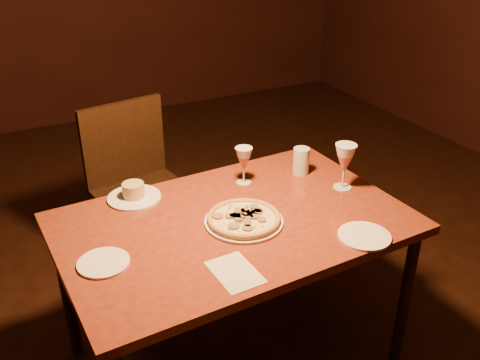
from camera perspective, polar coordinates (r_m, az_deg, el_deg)
name	(u,v)px	position (r m, az deg, el deg)	size (l,w,h in m)	color
dining_table	(234,233)	(2.12, -0.67, -5.68)	(1.36, 0.90, 0.72)	maroon
chair_far	(139,184)	(2.80, -10.75, -0.44)	(0.51, 0.51, 0.93)	black
pizza_plate	(244,219)	(2.05, 0.41, -4.16)	(0.30, 0.30, 0.03)	white
ramekin_saucer	(134,194)	(2.26, -11.26, -1.45)	(0.22, 0.22, 0.07)	white
wine_glass_far	(244,166)	(2.31, 0.40, 1.55)	(0.08, 0.08, 0.17)	#BE6A4F
wine_glass_right	(344,167)	(2.31, 11.05, 1.41)	(0.09, 0.09, 0.20)	#BE6A4F
water_tumbler	(301,161)	(2.42, 6.53, 2.04)	(0.07, 0.07, 0.12)	silver
side_plate_left	(103,263)	(1.90, -14.36, -8.55)	(0.18, 0.18, 0.01)	white
side_plate_near	(364,236)	(2.03, 13.12, -5.86)	(0.20, 0.20, 0.01)	white
menu_card	(235,272)	(1.81, -0.53, -9.79)	(0.14, 0.20, 0.00)	beige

